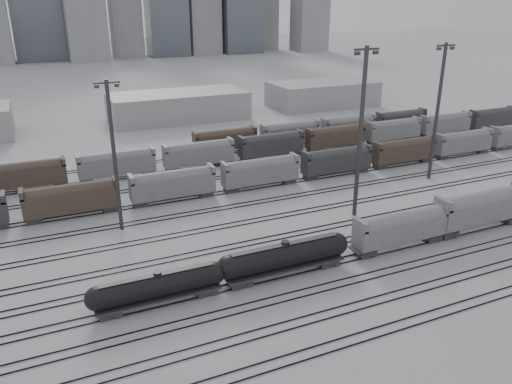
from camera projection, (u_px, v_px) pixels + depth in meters
name	position (u px, v px, depth m)	size (l,w,h in m)	color
ground	(307.00, 273.00, 65.19)	(900.00, 900.00, 0.00)	#B6B6BB
tracks	(253.00, 222.00, 80.06)	(220.00, 71.50, 0.16)	black
tank_car_a	(158.00, 286.00, 57.82)	(16.55, 2.76, 4.09)	#27272A
tank_car_b	(285.00, 256.00, 64.05)	(18.48, 3.08, 4.57)	#27272A
hopper_car_a	(401.00, 226.00, 70.92)	(14.93, 2.97, 5.34)	#27272A
hopper_car_b	(482.00, 207.00, 76.71)	(16.83, 3.34, 6.02)	#27272A
light_mast_b	(114.00, 154.00, 73.47)	(3.69, 0.59, 23.08)	#333335
light_mast_c	(361.00, 130.00, 77.87)	(4.35, 0.70, 27.19)	#333335
light_mast_d	(438.00, 110.00, 95.02)	(4.20, 0.67, 26.24)	#333335
bg_string_near	(260.00, 173.00, 94.49)	(151.00, 3.00, 5.60)	gray
bg_string_mid	(271.00, 146.00, 111.94)	(151.00, 3.00, 5.60)	#27272A
bg_string_far	(320.00, 130.00, 125.45)	(66.00, 3.00, 5.60)	#47372D
warehouse_mid	(178.00, 106.00, 148.46)	(40.00, 18.00, 8.00)	gray
warehouse_right	(323.00, 94.00, 167.59)	(35.00, 18.00, 8.00)	gray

